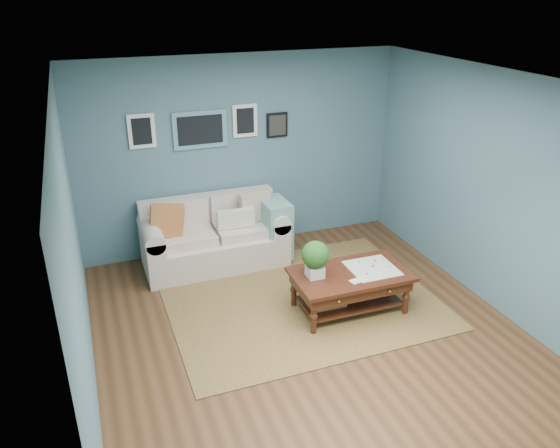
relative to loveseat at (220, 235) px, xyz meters
name	(u,v)px	position (x,y,z in m)	size (l,w,h in m)	color
room_shell	(312,220)	(0.47, -1.97, 0.95)	(5.00, 5.02, 2.70)	brown
area_rug	(301,300)	(0.64, -1.31, -0.40)	(3.14, 2.51, 0.01)	brown
loveseat	(220,235)	(0.00, 0.00, 0.00)	(1.94, 0.88, 1.00)	beige
coffee_table	(344,280)	(1.02, -1.69, 0.01)	(1.34, 0.79, 0.93)	black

